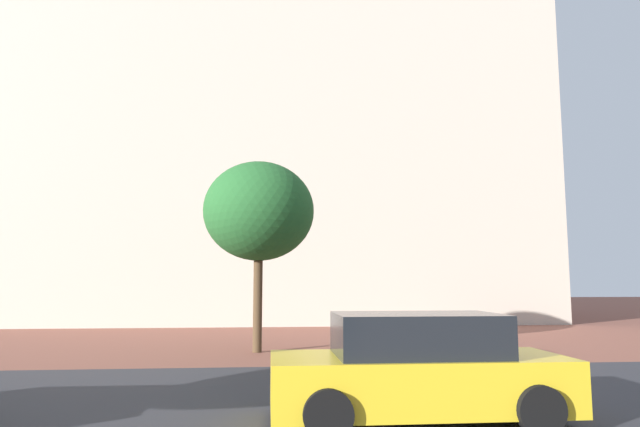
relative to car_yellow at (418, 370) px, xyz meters
The scene contains 5 objects.
ground_plane 2.82m from the car_yellow, 121.64° to the left, with size 120.00×120.00×0.00m, color brown.
street_asphalt_strip 2.29m from the car_yellow, 131.13° to the left, with size 120.00×7.45×0.00m, color #2D2D33.
landmark_building 26.29m from the car_yellow, 95.99° to the left, with size 28.46×14.79×39.59m.
car_yellow is the anchor object (origin of this frame).
tree_curb_far 9.08m from the car_yellow, 106.55° to the left, with size 3.18×3.18×5.42m.
Camera 1 is at (-0.72, -0.39, 1.96)m, focal length 31.59 mm.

